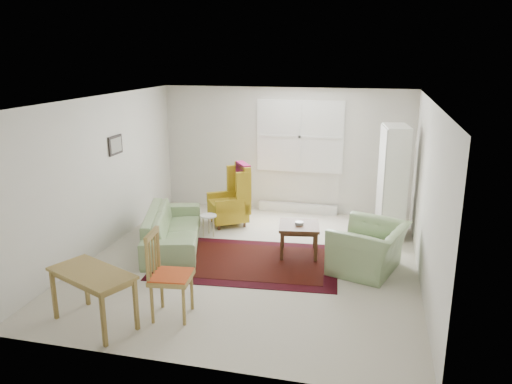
% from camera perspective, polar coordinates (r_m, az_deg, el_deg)
% --- Properties ---
extents(room, '(5.04, 5.54, 2.51)m').
position_cam_1_polar(room, '(7.63, -0.02, 1.31)').
color(room, beige).
rests_on(room, ground).
extents(rug, '(2.93, 2.02, 0.03)m').
position_cam_1_polar(rug, '(7.84, -1.04, -7.90)').
color(rug, black).
rests_on(rug, ground).
extents(sofa, '(1.44, 2.28, 0.86)m').
position_cam_1_polar(sofa, '(8.44, -9.51, -3.36)').
color(sofa, '#829E69').
rests_on(sofa, ground).
extents(armchair, '(1.25, 1.34, 0.85)m').
position_cam_1_polar(armchair, '(7.58, 12.76, -5.76)').
color(armchair, '#829E69').
rests_on(armchair, ground).
extents(wingback_chair, '(0.97, 0.95, 1.17)m').
position_cam_1_polar(wingback_chair, '(9.34, -3.25, -0.29)').
color(wingback_chair, '#AF8F1A').
rests_on(wingback_chair, ground).
extents(coffee_table, '(0.72, 0.72, 0.52)m').
position_cam_1_polar(coffee_table, '(8.06, 4.91, -5.42)').
color(coffee_table, '#452715').
rests_on(coffee_table, ground).
extents(stool, '(0.35, 0.35, 0.39)m').
position_cam_1_polar(stool, '(8.90, -5.45, -3.79)').
color(stool, white).
rests_on(stool, ground).
extents(cabinet, '(0.51, 0.83, 1.96)m').
position_cam_1_polar(cabinet, '(9.02, 15.37, 1.17)').
color(cabinet, white).
rests_on(cabinet, ground).
extents(desk, '(1.20, 0.93, 0.68)m').
position_cam_1_polar(desk, '(6.34, -18.03, -11.46)').
color(desk, olive).
rests_on(desk, ground).
extents(desk_chair, '(0.53, 0.53, 1.10)m').
position_cam_1_polar(desk_chair, '(6.20, -9.65, -9.34)').
color(desk_chair, olive).
rests_on(desk_chair, ground).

